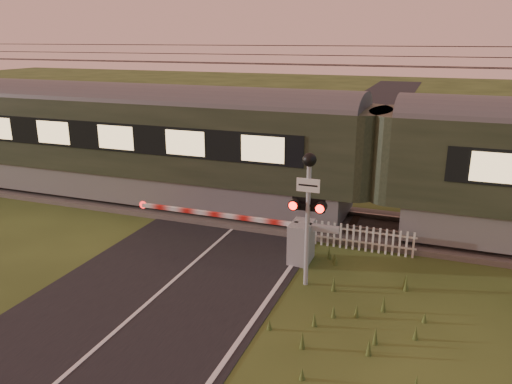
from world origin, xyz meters
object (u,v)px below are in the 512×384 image
at_px(boom_gate, 293,239).
at_px(picket_fence, 363,238).
at_px(train, 378,161).
at_px(crossing_signal, 308,196).

relative_size(boom_gate, picket_fence, 2.06).
distance_m(train, crossing_signal, 4.79).
distance_m(boom_gate, picket_fence, 2.33).
distance_m(train, boom_gate, 4.19).
relative_size(train, boom_gate, 7.08).
relative_size(train, crossing_signal, 12.90).
distance_m(boom_gate, crossing_signal, 2.40).
bearing_deg(boom_gate, picket_fence, 36.83).
height_order(train, picket_fence, train).
xyz_separation_m(train, crossing_signal, (-1.13, -4.65, 0.03)).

